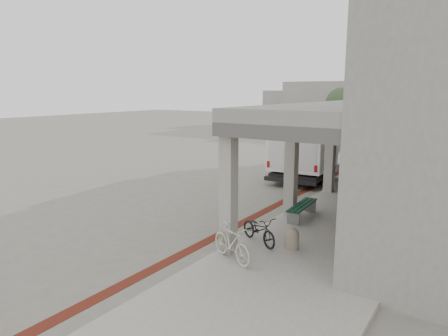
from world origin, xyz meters
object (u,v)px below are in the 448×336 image
Objects in this scene: bench at (302,208)px; bicycle_black at (259,229)px; bicycle_cream at (231,243)px; fedex_truck at (317,139)px; utility_cabinet at (365,226)px.

bicycle_black reaches higher than bench.
bicycle_cream reaches higher than bench.
bench is 1.27× the size of bicycle_cream.
fedex_truck is 10.41m from utility_cabinet.
bicycle_cream is at bearing -126.14° from utility_cabinet.
bicycle_black is at bearing -95.71° from bench.
utility_cabinet is 0.57× the size of bicycle_black.
utility_cabinet is (2.40, -1.04, 0.11)m from bench.
bench is at bearing -76.22° from fedex_truck.
bicycle_cream reaches higher than utility_cabinet.
fedex_truck is at bearing 119.68° from utility_cabinet.
bench is 2.26× the size of utility_cabinet.
bicycle_black is 1.47m from bicycle_cream.
bicycle_cream is at bearing -82.80° from fedex_truck.
utility_cabinet is at bearing -65.27° from fedex_truck.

